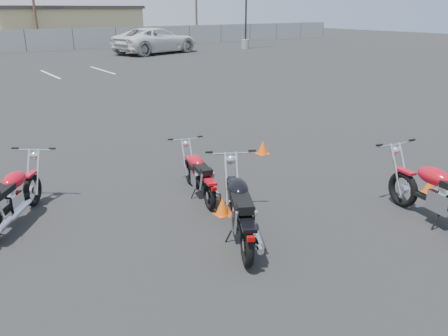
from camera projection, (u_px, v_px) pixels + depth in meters
ground at (234, 214)px, 7.83m from camera, size 120.00×120.00×0.00m
motorcycle_front_red at (12, 198)px, 7.32m from camera, size 1.62×1.93×1.04m
motorcycle_second_black at (240, 209)px, 6.82m from camera, size 1.52×2.20×1.13m
motorcycle_third_red at (199, 175)px, 8.44m from camera, size 0.91×1.92×0.94m
motorcycle_rear_red at (442, 196)px, 7.25m from camera, size 0.98×2.37×1.17m
training_cone_near at (263, 147)px, 10.99m from camera, size 0.28×0.28×0.34m
training_cone_far at (430, 186)px, 8.64m from camera, size 0.27×0.27×0.33m
training_cone_extra at (222, 206)px, 7.75m from camera, size 0.27×0.27×0.33m
light_pole_east at (246, 16)px, 38.84m from camera, size 0.80×0.70×10.74m
tan_building_east at (65, 24)px, 46.37m from camera, size 14.40×9.40×3.70m
white_van at (156, 33)px, 35.08m from camera, size 5.32×8.88×3.16m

